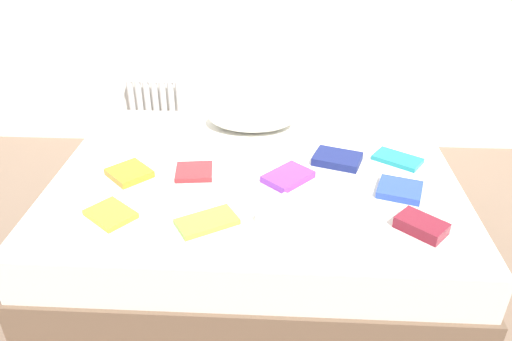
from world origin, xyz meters
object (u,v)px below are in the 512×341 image
Objects in this scene: textbook_white at (283,213)px; textbook_teal at (398,159)px; textbook_blue at (400,190)px; textbook_navy at (337,159)px; bed at (255,214)px; textbook_maroon at (421,226)px; textbook_yellow at (111,214)px; textbook_purple at (288,177)px; textbook_orange at (129,173)px; textbook_lime at (207,222)px; radiator at (156,107)px; pillow at (252,115)px; textbook_red at (194,172)px.

textbook_teal is at bearing -12.34° from textbook_white.
textbook_navy is (-0.26, 0.27, 0.00)m from textbook_blue.
textbook_maroon is at bearing -31.95° from bed.
textbook_yellow reaches higher than bed.
textbook_purple and textbook_orange have the same top height.
textbook_lime is 0.82m from textbook_navy.
textbook_lime is at bearing 4.54° from textbook_orange.
textbook_white is 1.12× the size of textbook_orange.
radiator is at bearing 79.47° from textbook_lime.
textbook_navy is (0.25, 0.19, 0.00)m from textbook_purple.
bed is at bearing -134.36° from textbook_teal.
textbook_blue is 0.90m from textbook_lime.
textbook_yellow is at bearing -140.16° from textbook_maroon.
textbook_blue is 0.86× the size of textbook_purple.
textbook_white is at bearing -78.11° from pillow.
bed is 10.28× the size of textbook_blue.
bed is at bearing 36.74° from textbook_lime.
textbook_blue is 0.38m from textbook_navy.
textbook_yellow is at bearing 128.50° from textbook_white.
textbook_orange is at bearing -154.46° from textbook_maroon.
textbook_yellow is at bearing -133.88° from textbook_navy.
textbook_white is at bearing -44.14° from textbook_red.
pillow reaches higher than textbook_yellow.
radiator is at bearing 137.48° from pillow.
textbook_white reaches higher than bed.
textbook_maroon reaches higher than textbook_teal.
textbook_purple is at bearing -124.97° from textbook_navy.
textbook_purple is 0.66m from textbook_maroon.
textbook_teal is at bearing 2.10° from textbook_lime.
textbook_purple is at bearing 16.75° from textbook_lime.
textbook_maroon is 0.63m from textbook_navy.
textbook_purple is at bearing -22.16° from bed.
textbook_lime is (-0.32, -0.07, -0.01)m from textbook_white.
radiator is 1.89× the size of textbook_lime.
textbook_maroon is (0.71, -0.44, 0.28)m from bed.
textbook_red is 1.04m from textbook_teal.
textbook_red is at bearing -135.85° from textbook_teal.
textbook_blue is 1.30m from textbook_yellow.
radiator is 0.92× the size of pillow.
textbook_red is 0.76× the size of textbook_navy.
pillow is 2.21× the size of textbook_navy.
textbook_yellow is (-0.55, -0.93, -0.06)m from pillow.
textbook_red is 0.91× the size of textbook_maroon.
textbook_lime is (-0.91, -0.59, -0.00)m from textbook_teal.
bed is 0.51m from textbook_navy.
textbook_blue is 0.98× the size of textbook_yellow.
textbook_white is 0.84× the size of textbook_lime.
textbook_maroon reaches higher than textbook_navy.
textbook_lime is (0.61, -1.64, 0.19)m from radiator.
pillow is 0.61m from textbook_red.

